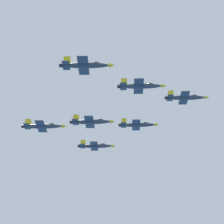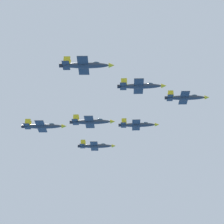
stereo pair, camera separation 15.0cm
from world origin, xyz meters
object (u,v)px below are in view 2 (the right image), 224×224
object	(u,v)px
jet_left_outer	(96,146)
jet_trailing	(43,126)
jet_lead	(186,97)
jet_right_outer	(86,65)
jet_right_wingman	(141,86)
jet_slot_rear	(91,122)
jet_left_wingman	(138,125)

from	to	relation	value
jet_left_outer	jet_trailing	size ratio (longest dim) A/B	0.99
jet_left_outer	jet_trailing	distance (m)	38.22
jet_lead	jet_right_outer	bearing A→B (deg)	-139.27
jet_right_outer	jet_trailing	size ratio (longest dim) A/B	1.04
jet_right_wingman	jet_left_outer	bearing A→B (deg)	111.83
jet_right_outer	jet_slot_rear	world-z (taller)	jet_right_outer
jet_left_wingman	jet_trailing	world-z (taller)	jet_left_wingman
jet_left_wingman	jet_left_outer	xyz separation A→B (m)	(24.11, -7.35, -2.98)
jet_left_wingman	jet_slot_rear	size ratio (longest dim) A/B	0.98
jet_slot_rear	jet_right_wingman	bearing A→B (deg)	-39.79
jet_lead	jet_left_outer	size ratio (longest dim) A/B	1.02
jet_right_outer	jet_left_outer	bearing A→B (deg)	89.16
jet_left_wingman	jet_left_outer	bearing A→B (deg)	140.38
jet_right_wingman	jet_right_outer	xyz separation A→B (m)	(11.13, 22.61, -1.37)
jet_lead	jet_right_wingman	world-z (taller)	jet_lead
jet_right_wingman	jet_slot_rear	world-z (taller)	jet_right_wingman
jet_left_wingman	jet_right_wingman	distance (m)	32.65
jet_right_wingman	jet_right_outer	world-z (taller)	jet_right_wingman
jet_right_wingman	jet_slot_rear	size ratio (longest dim) A/B	1.01
jet_left_outer	jet_trailing	bearing A→B (deg)	-120.82
jet_slot_rear	jet_trailing	world-z (taller)	jet_slot_rear
jet_left_wingman	jet_right_wingman	world-z (taller)	jet_right_wingman
jet_right_wingman	jet_left_outer	size ratio (longest dim) A/B	1.03
jet_lead	jet_right_wingman	bearing A→B (deg)	-139.27
jet_left_outer	jet_slot_rear	distance (m)	32.82
jet_lead	jet_left_outer	xyz separation A→B (m)	(48.23, -14.69, -7.29)
jet_right_outer	jet_slot_rear	bearing A→B (deg)	89.16
jet_right_wingman	jet_trailing	bearing A→B (deg)	157.39
jet_lead	jet_left_wingman	distance (m)	25.57
jet_right_outer	jet_lead	bearing A→B (deg)	39.52
jet_left_wingman	jet_right_wingman	size ratio (longest dim) A/B	0.98
jet_right_wingman	jet_left_outer	world-z (taller)	jet_right_wingman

